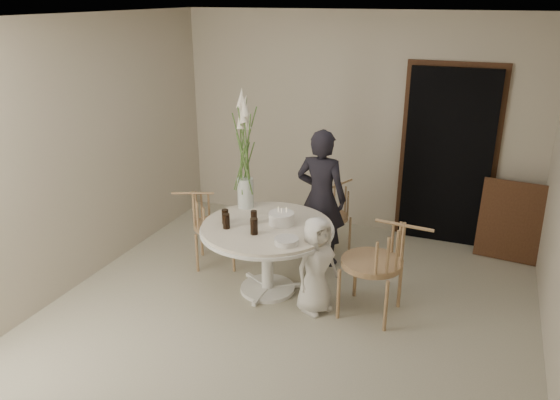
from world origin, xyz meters
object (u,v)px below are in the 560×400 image
at_px(flower_vase, 244,153).
at_px(girl, 321,198).
at_px(birthday_cake, 281,218).
at_px(chair_left, 205,218).
at_px(table, 267,236).
at_px(boy, 316,265).
at_px(chair_right, 387,255).
at_px(chair_far, 335,207).

bearing_deg(flower_vase, girl, 31.87).
height_order(girl, birthday_cake, girl).
bearing_deg(chair_left, flower_vase, -103.49).
bearing_deg(birthday_cake, table, -146.61).
height_order(boy, flower_vase, flower_vase).
height_order(boy, birthday_cake, boy).
distance_m(boy, flower_vase, 1.40).
height_order(birthday_cake, flower_vase, flower_vase).
bearing_deg(chair_right, birthday_cake, -90.69).
xyz_separation_m(chair_right, chair_left, (-2.07, 0.35, -0.08)).
relative_size(girl, birthday_cake, 6.14).
height_order(chair_far, girl, girl).
relative_size(birthday_cake, flower_vase, 0.20).
height_order(chair_left, boy, boy).
distance_m(chair_far, chair_left, 1.53).
bearing_deg(table, chair_right, -2.02).
relative_size(girl, boy, 1.60).
bearing_deg(chair_right, boy, -72.54).
bearing_deg(flower_vase, chair_far, 49.11).
xyz_separation_m(chair_far, girl, (-0.04, -0.42, 0.26)).
xyz_separation_m(chair_left, girl, (1.17, 0.51, 0.21)).
relative_size(chair_left, birthday_cake, 3.44).
bearing_deg(chair_far, boy, -59.36).
relative_size(chair_right, flower_vase, 0.78).
bearing_deg(table, chair_left, 160.84).
relative_size(table, flower_vase, 1.05).
distance_m(chair_right, boy, 0.66).
height_order(table, chair_right, chair_right).
bearing_deg(table, girl, 69.71).
distance_m(chair_right, chair_left, 2.10).
bearing_deg(flower_vase, table, -42.66).
xyz_separation_m(boy, birthday_cake, (-0.45, 0.25, 0.31)).
xyz_separation_m(table, chair_left, (-0.87, 0.30, -0.06)).
relative_size(chair_right, boy, 1.02).
height_order(chair_far, chair_right, chair_right).
distance_m(girl, birthday_cake, 0.75).
height_order(chair_left, girl, girl).
distance_m(table, boy, 0.61).
distance_m(chair_left, boy, 1.52).
distance_m(chair_far, girl, 0.50).
bearing_deg(boy, table, 102.90).
xyz_separation_m(chair_far, chair_right, (0.86, -1.28, 0.12)).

